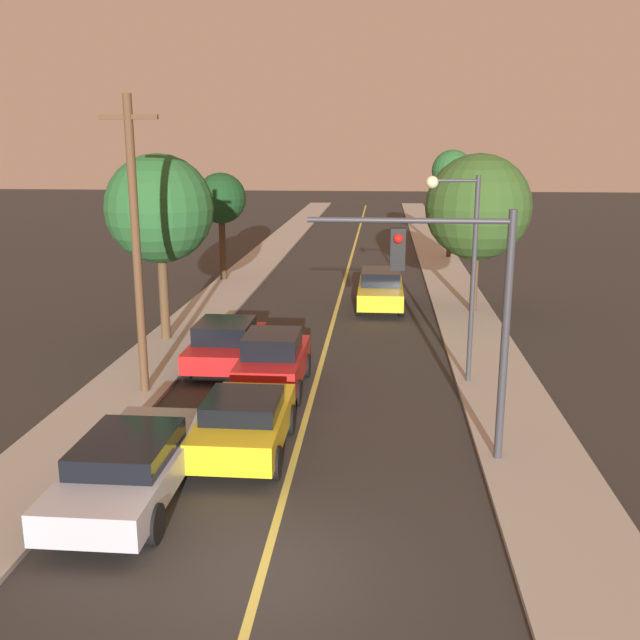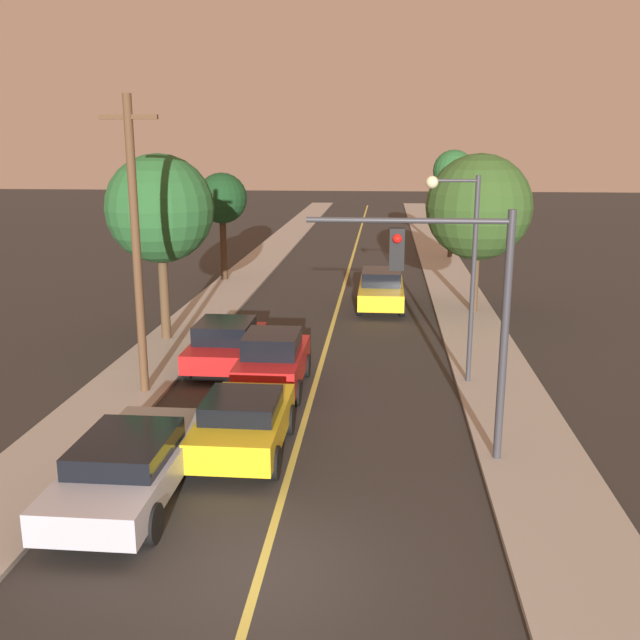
% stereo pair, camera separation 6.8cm
% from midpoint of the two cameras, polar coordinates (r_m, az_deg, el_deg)
% --- Properties ---
extents(ground_plane, '(200.00, 200.00, 0.00)m').
position_cam_midpoint_polar(ground_plane, '(12.76, -4.69, -19.62)').
color(ground_plane, '#2D2B28').
extents(road_surface, '(8.44, 80.00, 0.01)m').
position_cam_midpoint_polar(road_surface, '(47.03, 2.73, 5.31)').
color(road_surface, '#2D2B28').
rests_on(road_surface, ground).
extents(sidewalk_left, '(2.50, 80.00, 0.12)m').
position_cam_midpoint_polar(sidewalk_left, '(47.56, -3.90, 5.46)').
color(sidewalk_left, '#9E998E').
rests_on(sidewalk_left, ground).
extents(sidewalk_right, '(2.50, 80.00, 0.12)m').
position_cam_midpoint_polar(sidewalk_right, '(47.12, 9.42, 5.22)').
color(sidewalk_right, '#9E998E').
rests_on(sidewalk_right, ground).
extents(car_near_lane_front, '(2.01, 4.02, 1.46)m').
position_cam_midpoint_polar(car_near_lane_front, '(16.74, -6.02, -8.12)').
color(car_near_lane_front, gold).
rests_on(car_near_lane_front, ground).
extents(car_near_lane_second, '(1.88, 4.00, 1.75)m').
position_cam_midpoint_polar(car_near_lane_second, '(20.86, -3.68, -3.28)').
color(car_near_lane_second, red).
rests_on(car_near_lane_second, ground).
extents(car_outer_lane_front, '(2.10, 5.13, 1.42)m').
position_cam_midpoint_polar(car_outer_lane_front, '(15.12, -14.83, -11.07)').
color(car_outer_lane_front, '#A5A8B2').
rests_on(car_outer_lane_front, ground).
extents(car_outer_lane_second, '(2.07, 4.37, 1.54)m').
position_cam_midpoint_polar(car_outer_lane_second, '(23.20, -7.43, -1.82)').
color(car_outer_lane_second, red).
rests_on(car_outer_lane_second, ground).
extents(car_far_oncoming, '(2.03, 4.96, 1.65)m').
position_cam_midpoint_polar(car_far_oncoming, '(31.42, 4.98, 2.50)').
color(car_far_oncoming, gold).
rests_on(car_far_oncoming, ground).
extents(traffic_signal_mast, '(4.41, 0.42, 5.59)m').
position_cam_midpoint_polar(traffic_signal_mast, '(15.64, 11.11, 2.13)').
color(traffic_signal_mast, '#333338').
rests_on(traffic_signal_mast, ground).
extents(streetlamp_right, '(1.53, 0.36, 6.06)m').
position_cam_midpoint_polar(streetlamp_right, '(20.98, 11.33, 5.53)').
color(streetlamp_right, '#333338').
rests_on(streetlamp_right, ground).
extents(utility_pole_left, '(1.60, 0.24, 8.21)m').
position_cam_midpoint_polar(utility_pole_left, '(20.30, -14.42, 5.98)').
color(utility_pole_left, '#513823').
rests_on(utility_pole_left, ground).
extents(tree_left_near, '(3.80, 3.80, 6.61)m').
position_cam_midpoint_polar(tree_left_near, '(25.89, -12.63, 8.65)').
color(tree_left_near, '#4C3823').
rests_on(tree_left_near, ground).
extents(tree_left_far, '(2.58, 2.58, 5.50)m').
position_cam_midpoint_polar(tree_left_far, '(37.33, -7.80, 9.55)').
color(tree_left_far, '#3D2B1C').
rests_on(tree_left_far, ground).
extents(tree_right_near, '(4.34, 4.34, 6.56)m').
position_cam_midpoint_polar(tree_right_near, '(30.32, 12.64, 8.79)').
color(tree_right_near, '#4C3823').
rests_on(tree_right_near, ground).
extents(tree_right_far, '(2.50, 2.50, 6.58)m').
position_cam_midpoint_polar(tree_right_far, '(45.27, 10.67, 11.58)').
color(tree_right_far, '#3D2B1C').
rests_on(tree_right_far, ground).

